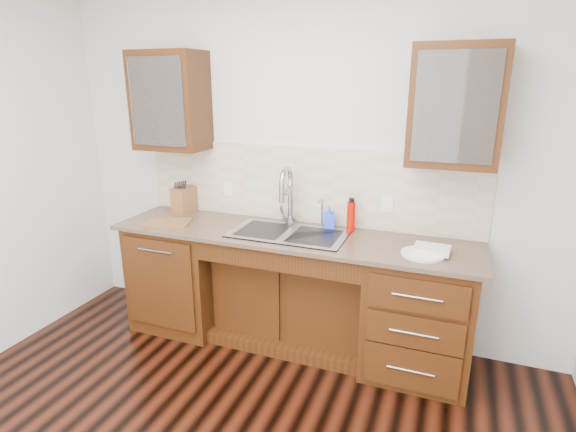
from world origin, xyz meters
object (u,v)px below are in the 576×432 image
at_px(soap_bottle, 329,218).
at_px(water_bottle, 351,217).
at_px(plate, 423,254).
at_px(cutting_board, 167,223).
at_px(knife_block, 184,200).

height_order(soap_bottle, water_bottle, water_bottle).
bearing_deg(plate, soap_bottle, 156.16).
bearing_deg(soap_bottle, plate, -43.02).
height_order(water_bottle, plate, water_bottle).
xyz_separation_m(soap_bottle, water_bottle, (0.17, -0.01, 0.03)).
xyz_separation_m(water_bottle, plate, (0.54, -0.30, -0.10)).
bearing_deg(soap_bottle, cutting_board, 176.46).
xyz_separation_m(plate, knife_block, (-1.96, 0.28, 0.10)).
relative_size(soap_bottle, knife_block, 0.77).
xyz_separation_m(soap_bottle, cutting_board, (-1.21, -0.34, -0.08)).
bearing_deg(cutting_board, water_bottle, 13.45).
height_order(knife_block, cutting_board, knife_block).
bearing_deg(cutting_board, soap_bottle, 15.64).
xyz_separation_m(water_bottle, cutting_board, (-1.37, -0.33, -0.10)).
relative_size(knife_block, cutting_board, 0.65).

